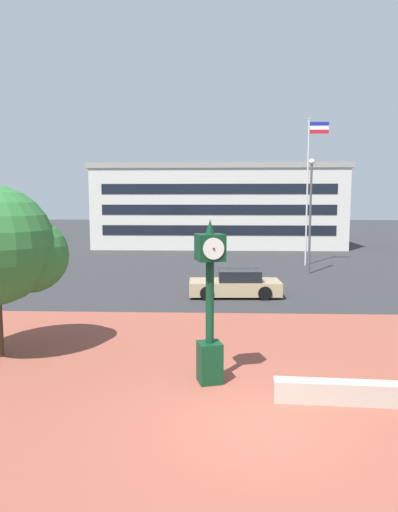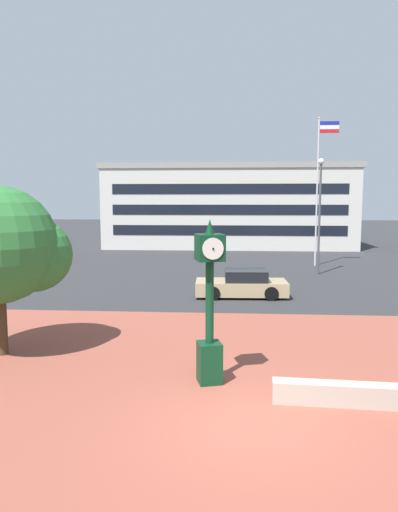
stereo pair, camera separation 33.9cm
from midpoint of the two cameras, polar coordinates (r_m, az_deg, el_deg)
The scene contains 9 objects.
ground_plane at distance 10.11m, azimuth 5.97°, elevation -19.80°, with size 200.00×200.00×0.00m, color #2D2D30.
plaza_brick_paving at distance 12.55m, azimuth 5.16°, elevation -14.31°, with size 44.00×13.35×0.01m, color brown.
planter_wall at distance 11.28m, azimuth 16.72°, elevation -15.74°, with size 3.20×0.40×0.50m, color #ADA393.
street_clock at distance 11.47m, azimuth 0.48°, elevation -6.22°, with size 0.79×0.82×4.07m.
plaza_tree at distance 14.53m, azimuth -23.70°, elevation 0.94°, with size 3.68×3.42×4.97m.
car_street_mid at distance 22.08m, azimuth 4.08°, elevation -3.50°, with size 4.33×2.04×1.28m.
flagpole_primary at distance 33.15m, azimuth 13.04°, elevation 8.66°, with size 1.40×0.14×10.09m.
civic_building at distance 47.38m, azimuth 2.17°, elevation 6.15°, with size 23.85×11.40×7.89m.
street_lamp_post at distance 29.28m, azimuth 13.20°, elevation 6.15°, with size 0.36×0.36×7.02m.
Camera 1 is at (-0.81, -9.02, 4.53)m, focal length 32.61 mm.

